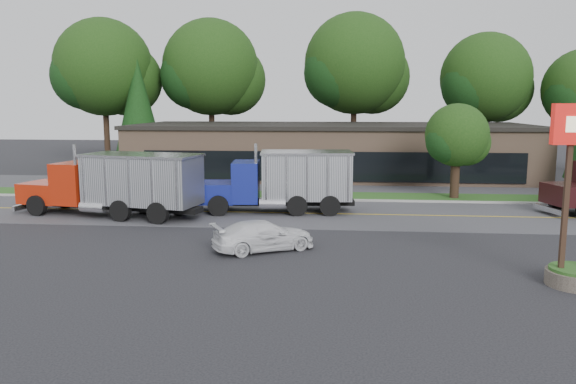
% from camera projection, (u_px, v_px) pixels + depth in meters
% --- Properties ---
extents(ground, '(140.00, 140.00, 0.00)m').
position_uv_depth(ground, '(269.00, 257.00, 21.95)').
color(ground, '#313136').
rests_on(ground, ground).
extents(road, '(60.00, 8.00, 0.02)m').
position_uv_depth(road, '(290.00, 213.00, 30.80)').
color(road, '#545459').
rests_on(road, ground).
extents(center_line, '(60.00, 0.12, 0.01)m').
position_uv_depth(center_line, '(290.00, 213.00, 30.80)').
color(center_line, gold).
rests_on(center_line, ground).
extents(curb, '(60.00, 0.30, 0.12)m').
position_uv_depth(curb, '(296.00, 200.00, 34.93)').
color(curb, '#9E9E99').
rests_on(curb, ground).
extents(grass_verge, '(60.00, 3.40, 0.03)m').
position_uv_depth(grass_verge, '(298.00, 196.00, 36.70)').
color(grass_verge, '#274C1A').
rests_on(grass_verge, ground).
extents(far_parking, '(60.00, 7.00, 0.02)m').
position_uv_depth(far_parking, '(303.00, 185.00, 41.62)').
color(far_parking, '#545459').
rests_on(far_parking, ground).
extents(strip_mall, '(32.00, 12.00, 4.00)m').
position_uv_depth(strip_mall, '(331.00, 152.00, 47.03)').
color(strip_mall, '#94725A').
rests_on(strip_mall, ground).
extents(tree_far_a, '(9.87, 9.29, 14.08)m').
position_uv_depth(tree_far_a, '(106.00, 72.00, 53.95)').
color(tree_far_a, '#382619').
rests_on(tree_far_a, ground).
extents(tree_far_b, '(9.94, 9.36, 14.19)m').
position_uv_depth(tree_far_b, '(213.00, 72.00, 55.00)').
color(tree_far_b, '#382619').
rests_on(tree_far_b, ground).
extents(tree_far_c, '(10.21, 9.61, 14.56)m').
position_uv_depth(tree_far_c, '(356.00, 69.00, 53.70)').
color(tree_far_c, '#382619').
rests_on(tree_far_c, ground).
extents(tree_far_d, '(8.74, 8.22, 12.46)m').
position_uv_depth(tree_far_d, '(486.00, 82.00, 51.82)').
color(tree_far_d, '#382619').
rests_on(tree_far_d, ground).
extents(evergreen_left, '(4.57, 4.57, 10.39)m').
position_uv_depth(evergreen_left, '(138.00, 107.00, 52.02)').
color(evergreen_left, '#382619').
rests_on(evergreen_left, ground).
extents(tree_verge, '(4.20, 3.95, 5.99)m').
position_uv_depth(tree_verge, '(458.00, 138.00, 35.25)').
color(tree_verge, '#382619').
rests_on(tree_verge, ground).
extents(dump_truck_red, '(10.48, 4.45, 3.36)m').
position_uv_depth(dump_truck_red, '(119.00, 183.00, 29.63)').
color(dump_truck_red, black).
rests_on(dump_truck_red, ground).
extents(dump_truck_blue, '(8.63, 3.35, 3.36)m').
position_uv_depth(dump_truck_blue, '(285.00, 180.00, 30.88)').
color(dump_truck_blue, black).
rests_on(dump_truck_blue, ground).
extents(rally_car, '(4.51, 3.51, 1.22)m').
position_uv_depth(rally_car, '(264.00, 236.00, 22.93)').
color(rally_car, silver).
rests_on(rally_car, ground).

